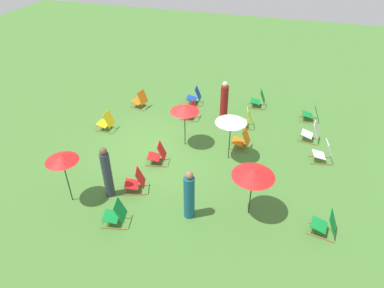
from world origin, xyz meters
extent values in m
plane|color=#477A33|center=(0.00, 0.00, 0.00)|extent=(40.00, 40.00, 0.00)
cube|color=olive|center=(0.60, 0.08, 0.02)|extent=(0.19, 0.75, 0.04)
cube|color=olive|center=(1.03, 0.17, 0.02)|extent=(0.19, 0.75, 0.04)
cube|color=red|center=(0.84, 0.03, 0.27)|extent=(0.56, 0.52, 0.13)
cube|color=red|center=(0.78, 0.32, 0.55)|extent=(0.52, 0.34, 0.57)
cylinder|color=olive|center=(0.88, -0.17, 0.20)|extent=(0.44, 0.12, 0.03)
cube|color=olive|center=(-2.76, 2.64, 0.02)|extent=(0.21, 0.75, 0.04)
cube|color=olive|center=(-2.33, 2.75, 0.02)|extent=(0.21, 0.75, 0.04)
cube|color=yellow|center=(-2.52, 2.60, 0.27)|extent=(0.57, 0.53, 0.13)
cube|color=yellow|center=(-2.59, 2.89, 0.55)|extent=(0.52, 0.35, 0.57)
cylinder|color=olive|center=(-2.47, 2.40, 0.20)|extent=(0.43, 0.13, 0.03)
cube|color=olive|center=(-0.87, -2.71, 0.02)|extent=(0.05, 0.76, 0.04)
cube|color=olive|center=(-0.43, -2.72, 0.02)|extent=(0.05, 0.76, 0.04)
cube|color=yellow|center=(-0.65, -2.82, 0.27)|extent=(0.49, 0.44, 0.13)
cube|color=yellow|center=(-0.65, -2.52, 0.55)|extent=(0.49, 0.26, 0.57)
cylinder|color=olive|center=(-0.66, -3.02, 0.20)|extent=(0.44, 0.04, 0.03)
cube|color=olive|center=(-2.52, 5.34, 0.02)|extent=(0.13, 0.76, 0.04)
cube|color=olive|center=(-2.08, 5.29, 0.02)|extent=(0.13, 0.76, 0.04)
cube|color=white|center=(-2.31, 5.22, 0.27)|extent=(0.53, 0.49, 0.13)
cube|color=white|center=(-2.27, 5.52, 0.55)|extent=(0.51, 0.30, 0.57)
cylinder|color=olive|center=(-2.33, 5.02, 0.20)|extent=(0.44, 0.08, 0.03)
cube|color=olive|center=(-2.76, 0.32, 0.02)|extent=(0.04, 0.76, 0.04)
cube|color=olive|center=(-2.32, 0.32, 0.02)|extent=(0.04, 0.76, 0.04)
cube|color=red|center=(-2.54, 0.22, 0.27)|extent=(0.48, 0.43, 0.13)
cube|color=red|center=(-2.54, 0.52, 0.55)|extent=(0.48, 0.25, 0.57)
cylinder|color=olive|center=(-2.54, 0.02, 0.20)|extent=(0.44, 0.03, 0.03)
cube|color=olive|center=(2.24, 5.84, 0.02)|extent=(0.15, 0.76, 0.04)
cube|color=olive|center=(2.67, 5.77, 0.02)|extent=(0.15, 0.76, 0.04)
cube|color=#148C38|center=(2.44, 5.70, 0.27)|extent=(0.54, 0.50, 0.13)
cube|color=#148C38|center=(2.48, 6.00, 0.55)|extent=(0.51, 0.31, 0.57)
cylinder|color=olive|center=(2.41, 5.51, 0.20)|extent=(0.44, 0.09, 0.03)
cube|color=olive|center=(2.18, -0.06, 0.02)|extent=(0.27, 0.73, 0.04)
cube|color=olive|center=(2.60, 0.07, 0.02)|extent=(0.27, 0.73, 0.04)
cube|color=red|center=(2.42, -0.09, 0.27)|extent=(0.59, 0.56, 0.13)
cube|color=red|center=(2.33, 0.20, 0.55)|extent=(0.53, 0.38, 0.57)
cylinder|color=olive|center=(2.48, -0.28, 0.20)|extent=(0.43, 0.16, 0.03)
cube|color=olive|center=(-4.13, 5.26, 0.02)|extent=(0.11, 0.76, 0.04)
cube|color=olive|center=(-3.69, 5.30, 0.02)|extent=(0.11, 0.76, 0.04)
cube|color=#148C38|center=(-3.90, 5.18, 0.27)|extent=(0.52, 0.48, 0.13)
cube|color=#148C38|center=(-3.93, 5.48, 0.55)|extent=(0.50, 0.29, 0.57)
cylinder|color=olive|center=(-3.88, 4.98, 0.20)|extent=(0.44, 0.07, 0.03)
cube|color=olive|center=(-4.11, 0.06, 0.02)|extent=(0.12, 0.76, 0.04)
cube|color=olive|center=(-3.67, 0.11, 0.02)|extent=(0.12, 0.76, 0.04)
cube|color=#1947B7|center=(-3.88, -0.01, 0.27)|extent=(0.53, 0.49, 0.13)
cube|color=#1947B7|center=(-3.91, 0.29, 0.55)|extent=(0.51, 0.30, 0.57)
cylinder|color=olive|center=(-3.85, -0.21, 0.20)|extent=(0.44, 0.08, 0.03)
cube|color=olive|center=(3.64, 0.00, 0.02)|extent=(0.20, 0.75, 0.04)
cube|color=olive|center=(4.07, 0.09, 0.02)|extent=(0.20, 0.75, 0.04)
cube|color=#148C38|center=(3.88, -0.05, 0.27)|extent=(0.56, 0.53, 0.13)
cube|color=#148C38|center=(3.81, 0.24, 0.55)|extent=(0.52, 0.35, 0.57)
cylinder|color=olive|center=(3.92, -0.25, 0.20)|extent=(0.44, 0.12, 0.03)
cube|color=olive|center=(-1.21, 2.84, 0.02)|extent=(0.10, 0.76, 0.04)
cube|color=olive|center=(-0.77, 2.81, 0.02)|extent=(0.10, 0.76, 0.04)
cube|color=orange|center=(-1.00, 2.73, 0.27)|extent=(0.51, 0.47, 0.13)
cube|color=orange|center=(-0.98, 3.03, 0.55)|extent=(0.50, 0.29, 0.57)
cylinder|color=olive|center=(-1.02, 2.53, 0.20)|extent=(0.44, 0.06, 0.03)
cube|color=olive|center=(-1.26, 5.73, 0.02)|extent=(0.18, 0.75, 0.04)
cube|color=olive|center=(-0.83, 5.81, 0.02)|extent=(0.18, 0.75, 0.04)
cube|color=white|center=(-1.02, 5.67, 0.27)|extent=(0.55, 0.52, 0.13)
cube|color=white|center=(-1.08, 5.97, 0.55)|extent=(0.52, 0.34, 0.57)
cylinder|color=olive|center=(-0.98, 5.48, 0.20)|extent=(0.44, 0.11, 0.03)
cube|color=olive|center=(-3.05, -2.13, 0.02)|extent=(0.21, 0.75, 0.04)
cube|color=olive|center=(-2.63, -2.24, 0.02)|extent=(0.21, 0.75, 0.04)
cube|color=orange|center=(-2.86, -2.28, 0.27)|extent=(0.57, 0.53, 0.13)
cube|color=orange|center=(-2.79, -1.99, 0.55)|extent=(0.52, 0.35, 0.57)
cylinder|color=olive|center=(-2.91, -2.48, 0.20)|extent=(0.43, 0.13, 0.03)
cube|color=olive|center=(-4.68, 2.95, 0.02)|extent=(0.10, 0.76, 0.04)
cube|color=olive|center=(-4.24, 2.98, 0.02)|extent=(0.10, 0.76, 0.04)
cube|color=#148C38|center=(-4.45, 2.86, 0.27)|extent=(0.51, 0.47, 0.13)
cube|color=#148C38|center=(-4.47, 3.16, 0.55)|extent=(0.50, 0.28, 0.57)
cylinder|color=olive|center=(-4.43, 2.66, 0.20)|extent=(0.44, 0.06, 0.03)
cylinder|color=black|center=(-0.24, 2.53, 0.87)|extent=(0.03, 0.03, 1.73)
cone|color=white|center=(-0.24, 2.53, 1.64)|extent=(1.10, 1.10, 0.23)
cylinder|color=black|center=(-0.59, 0.74, 0.83)|extent=(0.03, 0.03, 1.66)
cone|color=red|center=(-0.59, 0.74, 1.58)|extent=(1.08, 1.08, 0.22)
cylinder|color=black|center=(2.31, 3.70, 0.83)|extent=(0.03, 0.03, 1.67)
cone|color=red|center=(2.31, 3.70, 1.57)|extent=(1.23, 1.23, 0.23)
cylinder|color=black|center=(3.38, -1.71, 0.88)|extent=(0.03, 0.03, 1.77)
cone|color=red|center=(3.38, -1.71, 1.68)|extent=(0.97, 0.97, 0.23)
cylinder|color=#195972|center=(2.92, 2.02, 0.73)|extent=(0.38, 0.38, 1.46)
sphere|color=#936647|center=(2.92, 2.02, 1.57)|extent=(0.23, 0.23, 0.23)
cylinder|color=maroon|center=(-2.82, 1.74, 0.79)|extent=(0.45, 0.45, 1.59)
sphere|color=beige|center=(-2.82, 1.74, 1.69)|extent=(0.23, 0.23, 0.23)
cylinder|color=#333847|center=(2.80, -0.68, 0.81)|extent=(0.37, 0.37, 1.62)
sphere|color=brown|center=(2.80, -0.68, 1.72)|extent=(0.23, 0.23, 0.23)
camera|label=1|loc=(9.91, 4.26, 7.71)|focal=32.45mm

